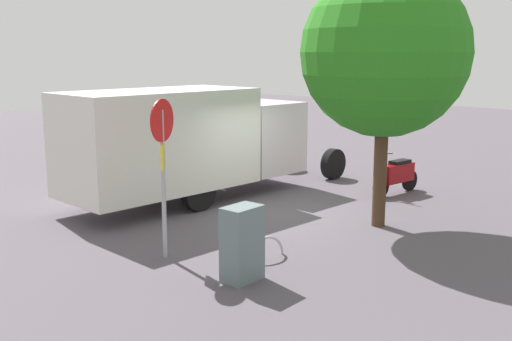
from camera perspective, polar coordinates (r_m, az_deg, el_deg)
The scene contains 7 objects.
ground_plane at distance 13.93m, azimuth 3.68°, elevation -4.22°, with size 60.00×60.00×0.00m, color #524B53.
box_truck_near at distance 15.11m, azimuth -6.17°, elevation 3.06°, with size 8.36×2.26×2.81m.
motorcycle at distance 16.29m, azimuth 13.18°, elevation -0.37°, with size 1.81×0.55×1.20m.
stop_sign at distance 10.75m, azimuth -8.81°, elevation 1.59°, with size 0.71×0.33×2.89m.
street_tree at distance 12.82m, azimuth 12.10°, elevation 10.83°, with size 3.49×3.49×5.42m.
utility_cabinet at distance 9.84m, azimuth -1.32°, elevation -6.94°, with size 0.65×0.43×1.25m, color slate.
bike_rack_hoop at distance 11.03m, azimuth 0.97°, elevation -8.35°, with size 0.85×0.85×0.05m, color #B7B7BC.
Camera 1 is at (10.24, 8.70, 3.66)m, focal length 42.28 mm.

